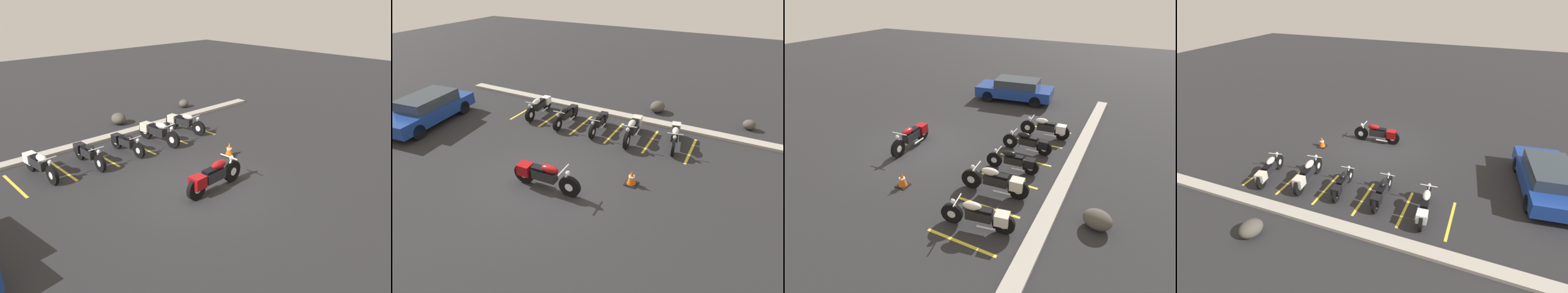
# 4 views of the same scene
# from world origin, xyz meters

# --- Properties ---
(ground) EXTENTS (60.00, 60.00, 0.00)m
(ground) POSITION_xyz_m (0.00, 0.00, 0.00)
(ground) COLOR #262628
(motorcycle_maroon_featured) EXTENTS (2.40, 0.67, 0.94)m
(motorcycle_maroon_featured) POSITION_xyz_m (0.17, -0.32, 0.50)
(motorcycle_maroon_featured) COLOR black
(motorcycle_maroon_featured) RESTS_ON ground
(parked_bike_0) EXTENTS (0.62, 2.20, 0.86)m
(parked_bike_0) POSITION_xyz_m (-3.31, 4.39, 0.46)
(parked_bike_0) COLOR black
(parked_bike_0) RESTS_ON ground
(parked_bike_1) EXTENTS (0.58, 2.07, 0.81)m
(parked_bike_1) POSITION_xyz_m (-1.63, 4.16, 0.43)
(parked_bike_1) COLOR black
(parked_bike_1) RESTS_ON ground
(parked_bike_2) EXTENTS (0.55, 1.97, 0.77)m
(parked_bike_2) POSITION_xyz_m (-0.02, 4.18, 0.41)
(parked_bike_2) COLOR black
(parked_bike_2) RESTS_ON ground
(parked_bike_3) EXTENTS (0.65, 2.30, 0.90)m
(parked_bike_3) POSITION_xyz_m (1.53, 4.21, 0.48)
(parked_bike_3) COLOR black
(parked_bike_3) RESTS_ON ground
(parked_bike_4) EXTENTS (0.73, 2.12, 0.84)m
(parked_bike_4) POSITION_xyz_m (3.21, 4.48, 0.45)
(parked_bike_4) COLOR black
(parked_bike_4) RESTS_ON ground
(car_blue) EXTENTS (2.32, 4.49, 1.29)m
(car_blue) POSITION_xyz_m (-7.28, 1.28, 0.68)
(car_blue) COLOR black
(car_blue) RESTS_ON ground
(concrete_curb) EXTENTS (18.00, 0.50, 0.12)m
(concrete_curb) POSITION_xyz_m (0.00, 5.98, 0.06)
(concrete_curb) COLOR #A8A399
(concrete_curb) RESTS_ON ground
(landscape_rock_0) EXTENTS (0.59, 0.56, 0.43)m
(landscape_rock_0) POSITION_xyz_m (5.81, 7.36, 0.22)
(landscape_rock_0) COLOR #4B4642
(landscape_rock_0) RESTS_ON ground
(landscape_rock_1) EXTENTS (0.83, 0.94, 0.54)m
(landscape_rock_1) POSITION_xyz_m (1.67, 7.32, 0.27)
(landscape_rock_1) COLOR #48443C
(landscape_rock_1) RESTS_ON ground
(traffic_cone) EXTENTS (0.40, 0.40, 0.54)m
(traffic_cone) POSITION_xyz_m (2.63, 1.19, 0.25)
(traffic_cone) COLOR black
(traffic_cone) RESTS_ON ground
(stall_line_0) EXTENTS (0.10, 2.10, 0.00)m
(stall_line_0) POSITION_xyz_m (-4.21, 4.25, 0.00)
(stall_line_0) COLOR gold
(stall_line_0) RESTS_ON ground
(stall_line_1) EXTENTS (0.10, 2.10, 0.00)m
(stall_line_1) POSITION_xyz_m (-2.58, 4.25, 0.00)
(stall_line_1) COLOR gold
(stall_line_1) RESTS_ON ground
(stall_line_2) EXTENTS (0.10, 2.10, 0.00)m
(stall_line_2) POSITION_xyz_m (-0.95, 4.25, 0.00)
(stall_line_2) COLOR gold
(stall_line_2) RESTS_ON ground
(stall_line_3) EXTENTS (0.10, 2.10, 0.00)m
(stall_line_3) POSITION_xyz_m (0.68, 4.25, 0.00)
(stall_line_3) COLOR gold
(stall_line_3) RESTS_ON ground
(stall_line_4) EXTENTS (0.10, 2.10, 0.00)m
(stall_line_4) POSITION_xyz_m (2.31, 4.25, 0.00)
(stall_line_4) COLOR gold
(stall_line_4) RESTS_ON ground
(stall_line_5) EXTENTS (0.10, 2.10, 0.00)m
(stall_line_5) POSITION_xyz_m (3.94, 4.25, 0.00)
(stall_line_5) COLOR gold
(stall_line_5) RESTS_ON ground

